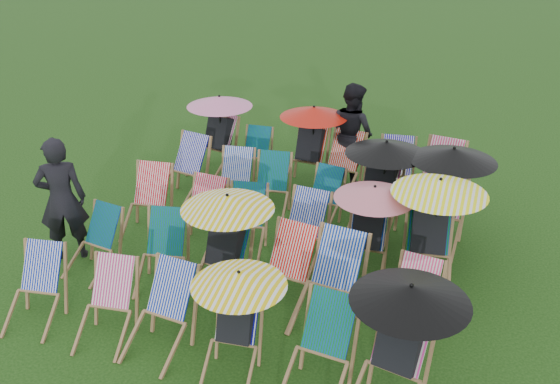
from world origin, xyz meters
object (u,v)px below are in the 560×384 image
(deckchair_0, at_px, (34,289))
(deckchair_29, at_px, (437,177))
(person_rear, at_px, (352,133))
(deckchair_5, at_px, (397,345))
(person_left, at_px, (62,199))

(deckchair_0, bearing_deg, deckchair_29, 39.27)
(person_rear, bearing_deg, deckchair_5, 143.32)
(deckchair_5, relative_size, person_rear, 0.78)
(deckchair_5, relative_size, person_left, 0.76)
(person_left, height_order, person_rear, person_left)
(deckchair_0, distance_m, deckchair_29, 6.06)
(deckchair_29, distance_m, person_rear, 1.66)
(person_left, relative_size, person_rear, 1.02)
(deckchair_29, xyz_separation_m, person_left, (-4.53, -3.24, 0.36))
(deckchair_0, relative_size, person_rear, 0.51)
(deckchair_5, xyz_separation_m, person_left, (-4.68, 1.21, 0.17))
(deckchair_0, height_order, person_left, person_left)
(deckchair_29, bearing_deg, deckchair_5, -78.93)
(deckchair_0, xyz_separation_m, deckchair_29, (4.00, 4.55, 0.08))
(deckchair_5, xyz_separation_m, deckchair_29, (-0.15, 4.45, -0.20))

